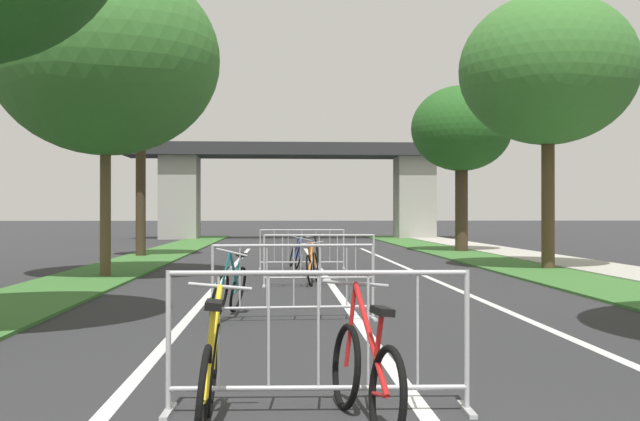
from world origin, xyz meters
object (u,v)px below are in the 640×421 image
object	(u,v)px
tree_right_pine_far	(461,130)
bicycle_black_1	(318,256)
crowd_barrier_third	(319,261)
bicycle_orange_3	(312,267)
crowd_barrier_nearest	(318,342)
bicycle_red_4	(365,374)
bicycle_yellow_0	(209,378)
bicycle_teal_2	(230,290)
crowd_barrier_fourth	(302,249)
tree_right_cypress_far	(548,70)
crowd_barrier_second	(294,283)
bicycle_blue_5	(296,255)
tree_left_pine_near	(106,59)
tree_left_oak_mid	(141,93)

from	to	relation	value
tree_right_pine_far	bicycle_black_1	bearing A→B (deg)	-123.95
crowd_barrier_third	bicycle_orange_3	size ratio (longest dim) A/B	1.39
crowd_barrier_third	crowd_barrier_nearest	bearing A→B (deg)	-93.04
tree_right_pine_far	crowd_barrier_nearest	world-z (taller)	tree_right_pine_far
crowd_barrier_nearest	bicycle_red_4	xyz separation A→B (m)	(0.30, -0.39, -0.16)
bicycle_yellow_0	crowd_barrier_third	bearing A→B (deg)	81.39
bicycle_teal_2	bicycle_red_4	bearing A→B (deg)	114.53
crowd_barrier_fourth	bicycle_red_4	distance (m)	14.68
tree_right_cypress_far	crowd_barrier_third	bearing A→B (deg)	-146.28
crowd_barrier_second	crowd_barrier_third	distance (m)	4.80
tree_right_cypress_far	bicycle_blue_5	bearing A→B (deg)	171.23
crowd_barrier_second	bicycle_yellow_0	world-z (taller)	crowd_barrier_second
bicycle_black_1	tree_right_pine_far	bearing A→B (deg)	-120.64
bicycle_black_1	bicycle_orange_3	size ratio (longest dim) A/B	1.05
bicycle_red_4	tree_left_pine_near	bearing A→B (deg)	99.87
tree_right_pine_far	crowd_barrier_fourth	distance (m)	11.23
tree_left_oak_mid	crowd_barrier_second	world-z (taller)	tree_left_oak_mid
tree_right_pine_far	bicycle_orange_3	distance (m)	14.65
tree_right_cypress_far	bicycle_yellow_0	bearing A→B (deg)	-117.67
bicycle_yellow_0	bicycle_red_4	xyz separation A→B (m)	(1.06, 0.16, -0.02)
crowd_barrier_second	bicycle_blue_5	bearing A→B (deg)	88.59
bicycle_yellow_0	bicycle_blue_5	xyz separation A→B (m)	(0.90, 15.22, -0.02)
bicycle_black_1	bicycle_red_4	distance (m)	14.25
crowd_barrier_third	crowd_barrier_fourth	bearing A→B (deg)	92.43
bicycle_blue_5	bicycle_black_1	bearing A→B (deg)	117.24
crowd_barrier_third	bicycle_yellow_0	bearing A→B (deg)	-97.13
crowd_barrier_nearest	tree_right_pine_far	bearing A→B (deg)	73.72
tree_right_pine_far	crowd_barrier_nearest	distance (m)	23.92
tree_left_oak_mid	crowd_barrier_fourth	size ratio (longest dim) A/B	3.08
bicycle_black_1	bicycle_blue_5	xyz separation A→B (m)	(-0.56, 0.81, -0.00)
tree_right_cypress_far	crowd_barrier_nearest	size ratio (longest dim) A/B	3.15
tree_right_cypress_far	crowd_barrier_third	size ratio (longest dim) A/B	3.16
crowd_barrier_fourth	bicycle_black_1	bearing A→B (deg)	-46.60
bicycle_teal_2	crowd_barrier_second	bearing A→B (deg)	169.17
tree_right_pine_far	bicycle_black_1	size ratio (longest dim) A/B	3.68
tree_right_cypress_far	tree_left_oak_mid	bearing A→B (deg)	151.17
tree_left_oak_mid	bicycle_teal_2	world-z (taller)	tree_left_oak_mid
tree_left_oak_mid	bicycle_orange_3	xyz separation A→B (m)	(5.37, -10.02, -5.19)
crowd_barrier_nearest	crowd_barrier_fourth	xyz separation A→B (m)	(0.30, 14.29, 0.00)
bicycle_black_1	tree_left_oak_mid	bearing A→B (deg)	-44.26
crowd_barrier_third	bicycle_red_4	world-z (taller)	crowd_barrier_third
crowd_barrier_second	crowd_barrier_third	xyz separation A→B (m)	(0.60, 4.76, 0.00)
tree_right_pine_far	bicycle_orange_3	world-z (taller)	tree_right_pine_far
tree_left_pine_near	bicycle_orange_3	distance (m)	6.83
bicycle_orange_3	bicycle_red_4	bearing A→B (deg)	-80.55
bicycle_blue_5	bicycle_yellow_0	bearing A→B (deg)	79.03
bicycle_blue_5	tree_right_pine_far	bearing A→B (deg)	-136.67
tree_right_cypress_far	crowd_barrier_fourth	xyz separation A→B (m)	(-6.39, 0.63, -4.68)
tree_left_pine_near	crowd_barrier_third	xyz separation A→B (m)	(4.78, -2.36, -4.49)
crowd_barrier_third	crowd_barrier_second	bearing A→B (deg)	-97.17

